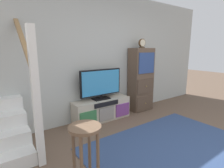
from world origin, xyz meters
TOP-DOWN VIEW (x-y plane):
  - back_wall at (0.00, 2.46)m, footprint 6.40×0.12m
  - area_rug at (0.00, 0.60)m, footprint 2.60×1.80m
  - media_console at (-0.30, 2.19)m, footprint 1.27×0.38m
  - television at (-0.30, 2.22)m, footprint 0.95×0.22m
  - side_cabinet at (0.85, 2.20)m, footprint 0.58×0.38m
  - desk_clock at (0.83, 2.19)m, footprint 0.19×0.08m
  - bar_stool_near at (-1.46, 0.66)m, footprint 0.34×0.34m

SIDE VIEW (x-z plane):
  - area_rug at x=0.00m, z-range 0.00..0.01m
  - media_console at x=-0.30m, z-range 0.00..0.46m
  - bar_stool_near at x=-1.46m, z-range 0.18..0.93m
  - side_cabinet at x=0.85m, z-range 0.00..1.53m
  - television at x=-0.30m, z-range 0.48..1.12m
  - back_wall at x=0.00m, z-range 0.00..2.70m
  - desk_clock at x=0.83m, z-range 1.53..1.75m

